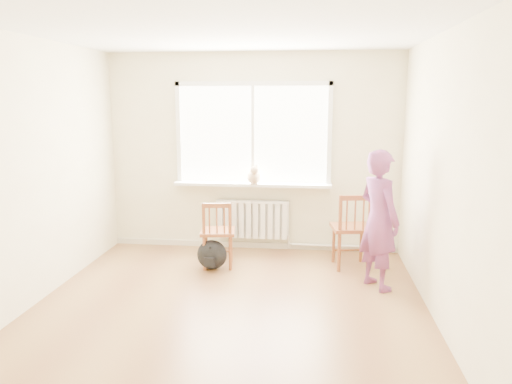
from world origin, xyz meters
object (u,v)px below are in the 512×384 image
(chair_left, at_px, (218,234))
(cat, at_px, (254,175))
(person, at_px, (379,220))
(chair_right, at_px, (352,231))
(backpack, at_px, (212,255))

(chair_left, bearing_deg, cat, -126.26)
(chair_left, height_order, person, person)
(chair_right, bearing_deg, chair_left, -2.91)
(person, height_order, backpack, person)
(person, bearing_deg, backpack, 46.23)
(chair_right, height_order, person, person)
(chair_right, xyz_separation_m, cat, (-1.28, 0.52, 0.59))
(cat, distance_m, backpack, 1.25)
(chair_left, xyz_separation_m, person, (1.89, -0.45, 0.35))
(chair_right, bearing_deg, person, 102.26)
(chair_right, relative_size, person, 0.61)
(person, relative_size, cat, 3.65)
(cat, height_order, backpack, cat)
(chair_right, height_order, backpack, chair_right)
(chair_left, xyz_separation_m, backpack, (-0.06, -0.08, -0.24))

